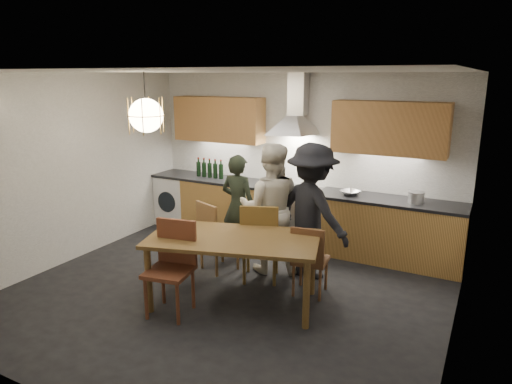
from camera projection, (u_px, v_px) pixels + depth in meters
The scene contains 17 objects.
ground at pixel (226, 293), 5.52m from camera, with size 5.00×5.00×0.00m, color black.
room_shell at pixel (223, 154), 5.09m from camera, with size 5.02×4.52×2.61m.
counter_run at pixel (293, 216), 7.06m from camera, with size 5.00×0.62×0.90m.
range_stove at pixel (291, 216), 7.07m from camera, with size 0.90×0.60×0.92m.
wall_fixtures at pixel (296, 123), 6.82m from camera, with size 4.30×0.54×1.10m.
pendant_lamp at pixel (146, 115), 5.36m from camera, with size 0.43×0.43×0.70m.
dining_table at pixel (233, 245), 5.13m from camera, with size 2.09×1.45×0.80m.
chair_back_left at pixel (214, 232), 6.03m from camera, with size 0.56×0.56×0.96m.
chair_back_mid at pixel (260, 238), 5.68m from camera, with size 0.61×0.61×1.03m.
chair_back_right at pixel (309, 257), 5.33m from camera, with size 0.44×0.44×0.87m.
chair_front at pixel (173, 261), 5.00m from camera, with size 0.54×0.54×1.03m.
person_left at pixel (238, 206), 6.54m from camera, with size 0.54×0.36×1.49m, color black.
person_mid at pixel (271, 208), 5.99m from camera, with size 0.84×0.65×1.73m, color beige.
person_right at pixel (312, 212), 5.80m from camera, with size 1.13×0.65×1.75m, color black.
mixing_bowl at pixel (350, 193), 6.51m from camera, with size 0.27×0.27×0.07m, color #B7B7BA.
stock_pot at pixel (416, 198), 6.09m from camera, with size 0.21×0.21×0.14m, color silver.
wine_bottles at pixel (210, 168), 7.60m from camera, with size 0.52×0.08×0.31m.
Camera 1 is at (2.68, -4.28, 2.56)m, focal length 32.00 mm.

